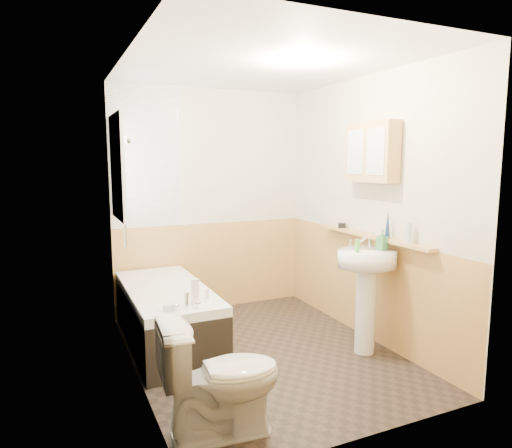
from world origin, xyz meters
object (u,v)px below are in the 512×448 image
object	(u,v)px
sink	(366,280)
medicine_cabinet	(372,152)
toilet	(221,378)
pine_shelf	(372,236)
bathtub	(167,314)

from	to	relation	value
sink	medicine_cabinet	world-z (taller)	medicine_cabinet
toilet	pine_shelf	distance (m)	2.09
toilet	medicine_cabinet	world-z (taller)	medicine_cabinet
sink	pine_shelf	distance (m)	0.45
bathtub	toilet	distance (m)	1.56
pine_shelf	medicine_cabinet	size ratio (longest dim) A/B	2.51
sink	pine_shelf	xyz separation A→B (m)	(0.20, 0.20, 0.35)
bathtub	sink	distance (m)	1.86
toilet	pine_shelf	xyz separation A→B (m)	(1.80, 0.84, 0.64)
sink	pine_shelf	world-z (taller)	sink
bathtub	sink	xyz separation A→B (m)	(1.57, -0.92, 0.38)
bathtub	sink	bearing A→B (deg)	-30.32
sink	pine_shelf	size ratio (longest dim) A/B	0.70
toilet	medicine_cabinet	distance (m)	2.42
sink	bathtub	bearing A→B (deg)	163.94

